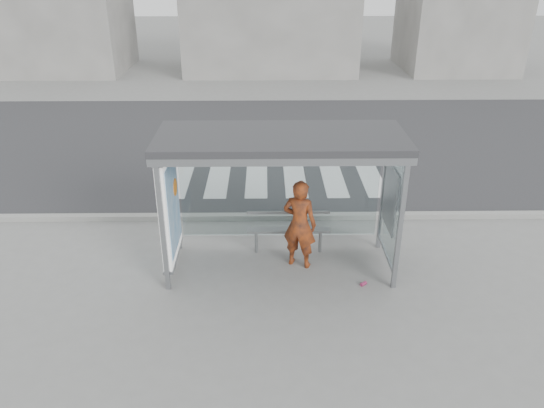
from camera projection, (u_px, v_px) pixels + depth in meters
The scene contains 10 objects.
ground at pixel (280, 266), 10.07m from camera, with size 80.00×80.00×0.00m, color slate.
road at pixel (274, 143), 16.36m from camera, with size 30.00×10.00×0.01m, color #2D2D30.
curb at pixel (278, 216), 11.79m from camera, with size 30.00×0.18×0.12m, color gray.
crosswalk at pixel (275, 174), 14.11m from camera, with size 5.55×3.00×0.00m.
bus_shelter at pixel (259, 168), 9.25m from camera, with size 4.25×1.65×2.62m.
building_left at pixel (57, 5), 24.81m from camera, with size 6.00×5.00×6.00m, color slate.
building_center at pixel (270, 16), 25.15m from camera, with size 8.00×5.00×5.00m, color slate.
person at pixel (300, 224), 9.75m from camera, with size 0.64×0.42×1.74m, color #C35612.
bench at pixel (288, 229), 10.34m from camera, with size 1.62×0.25×0.84m.
soda_can at pixel (364, 284), 9.49m from camera, with size 0.07×0.07×0.12m, color #E3427F.
Camera 1 is at (-0.27, -8.53, 5.48)m, focal length 35.00 mm.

